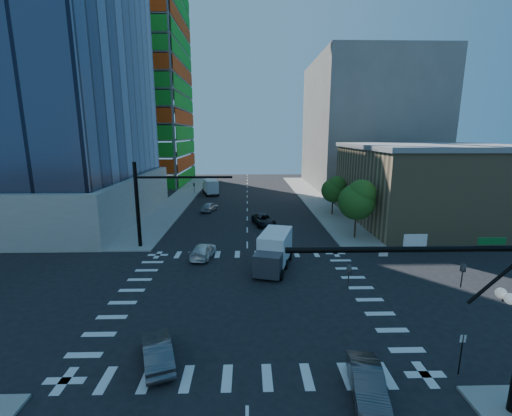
{
  "coord_description": "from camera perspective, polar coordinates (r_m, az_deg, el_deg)",
  "views": [
    {
      "loc": [
        0.07,
        -23.9,
        11.88
      ],
      "look_at": [
        0.87,
        8.0,
        5.01
      ],
      "focal_mm": 24.0,
      "sensor_mm": 36.0,
      "label": 1
    }
  ],
  "objects": [
    {
      "name": "road_markings",
      "position": [
        26.69,
        -1.48,
        -14.28
      ],
      "size": [
        20.0,
        20.0,
        0.01
      ],
      "primitive_type": "cube",
      "color": "silver",
      "rests_on": "ground"
    },
    {
      "name": "ground",
      "position": [
        26.69,
        -1.48,
        -14.28
      ],
      "size": [
        160.0,
        160.0,
        0.0
      ],
      "primitive_type": "plane",
      "color": "black",
      "rests_on": "ground"
    },
    {
      "name": "no_parking_sign",
      "position": [
        21.1,
        31.05,
        -19.59
      ],
      "size": [
        0.3,
        0.06,
        2.2
      ],
      "color": "black",
      "rests_on": "ground"
    },
    {
      "name": "commercial_building",
      "position": [
        52.64,
        26.9,
        3.67
      ],
      "size": [
        20.5,
        22.5,
        10.6
      ],
      "color": "#998158",
      "rests_on": "ground"
    },
    {
      "name": "car_nb_far",
      "position": [
        45.73,
        1.28,
        -1.98
      ],
      "size": [
        3.42,
        5.52,
        1.43
      ],
      "primitive_type": "imported",
      "rotation": [
        0.0,
        0.0,
        0.22
      ],
      "color": "black",
      "rests_on": "ground"
    },
    {
      "name": "car_sb_mid",
      "position": [
        54.43,
        -7.77,
        0.21
      ],
      "size": [
        2.76,
        4.54,
        1.44
      ],
      "primitive_type": "imported",
      "rotation": [
        0.0,
        0.0,
        2.88
      ],
      "color": "#B2B5BB",
      "rests_on": "ground"
    },
    {
      "name": "sidewalk_ne",
      "position": [
        66.16,
        9.42,
        1.71
      ],
      "size": [
        5.0,
        60.0,
        0.15
      ],
      "primitive_type": "cube",
      "color": "gray",
      "rests_on": "ground"
    },
    {
      "name": "tree_south",
      "position": [
        40.48,
        16.67,
        1.4
      ],
      "size": [
        4.16,
        4.16,
        6.82
      ],
      "color": "#382316",
      "rests_on": "sidewalk_ne"
    },
    {
      "name": "car_sb_cross",
      "position": [
        20.25,
        -16.14,
        -21.98
      ],
      "size": [
        2.74,
        4.35,
        1.35
      ],
      "primitive_type": "imported",
      "rotation": [
        0.0,
        0.0,
        3.49
      ],
      "color": "#4A4B4F",
      "rests_on": "ground"
    },
    {
      "name": "bg_building_ne",
      "position": [
        83.39,
        17.88,
        13.05
      ],
      "size": [
        24.0,
        30.0,
        28.0
      ],
      "primitive_type": "cube",
      "color": "slate",
      "rests_on": "ground"
    },
    {
      "name": "tree_north",
      "position": [
        52.04,
        12.91,
        3.12
      ],
      "size": [
        3.54,
        3.52,
        5.78
      ],
      "color": "#382316",
      "rests_on": "sidewalk_ne"
    },
    {
      "name": "signal_mast_se",
      "position": [
        17.66,
        36.47,
        -13.28
      ],
      "size": [
        10.51,
        2.48,
        9.0
      ],
      "color": "black",
      "rests_on": "sidewalk_se"
    },
    {
      "name": "box_truck_far",
      "position": [
        69.57,
        -7.62,
        3.35
      ],
      "size": [
        3.9,
        6.3,
        3.07
      ],
      "rotation": [
        0.0,
        0.0,
        3.4
      ],
      "color": "black",
      "rests_on": "ground"
    },
    {
      "name": "construction_building",
      "position": [
        91.01,
        -20.2,
        19.49
      ],
      "size": [
        25.16,
        34.5,
        70.6
      ],
      "color": "gray",
      "rests_on": "ground"
    },
    {
      "name": "box_truck_near",
      "position": [
        30.97,
        2.89,
        -7.64
      ],
      "size": [
        4.11,
        6.5,
        3.16
      ],
      "rotation": [
        0.0,
        0.0,
        -0.27
      ],
      "color": "black",
      "rests_on": "ground"
    },
    {
      "name": "car_nb_right",
      "position": [
        18.43,
        18.03,
        -25.99
      ],
      "size": [
        2.01,
        4.23,
        1.34
      ],
      "primitive_type": "imported",
      "rotation": [
        0.0,
        0.0,
        -0.15
      ],
      "color": "#414145",
      "rests_on": "ground"
    },
    {
      "name": "car_sb_near",
      "position": [
        34.38,
        -8.77,
        -7.03
      ],
      "size": [
        2.48,
        4.82,
        1.34
      ],
      "primitive_type": "imported",
      "rotation": [
        0.0,
        0.0,
        3.01
      ],
      "color": "white",
      "rests_on": "ground"
    },
    {
      "name": "sidewalk_nw",
      "position": [
        66.18,
        -12.36,
        1.6
      ],
      "size": [
        5.0,
        60.0,
        0.15
      ],
      "primitive_type": "cube",
      "color": "gray",
      "rests_on": "ground"
    },
    {
      "name": "signal_mast_nw",
      "position": [
        37.35,
        -17.06,
        1.77
      ],
      "size": [
        10.2,
        0.4,
        9.0
      ],
      "color": "black",
      "rests_on": "sidewalk_nw"
    }
  ]
}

